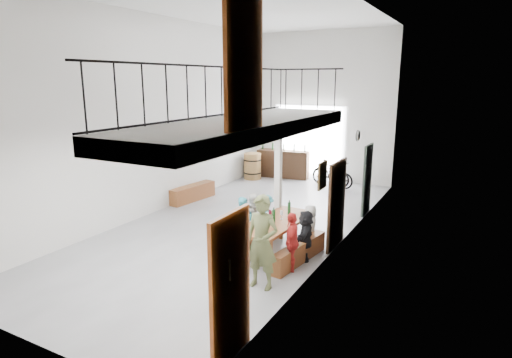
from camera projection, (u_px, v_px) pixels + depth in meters
The scene contains 24 objects.
floor at pixel (241, 224), 11.40m from camera, with size 12.00×12.00×0.00m, color slate.
room_walls at pixel (239, 88), 10.59m from camera, with size 12.00×12.00×12.00m.
gateway_portal at pixel (309, 143), 16.36m from camera, with size 2.80×0.08×2.80m, color white.
right_wall_decor at pixel (313, 188), 8.16m from camera, with size 0.07×8.28×5.07m.
balcony at pixel (248, 129), 7.13m from camera, with size 1.52×5.62×4.00m.
tasting_table at pixel (276, 225), 9.23m from camera, with size 1.02×2.23×0.79m.
bench_inner at pixel (250, 242), 9.58m from camera, with size 0.30×1.88×0.43m, color brown.
bench_wall at pixel (299, 252), 9.00m from camera, with size 0.24×1.86×0.43m, color brown.
tableware at pixel (274, 216), 9.12m from camera, with size 0.32×1.28×0.35m.
side_bench at pixel (192, 193), 13.58m from camera, with size 0.38×1.76×0.49m, color brown.
oak_barrel at pixel (252, 166), 16.48m from camera, with size 0.68×0.68×1.00m.
serving_counter at pixel (283, 164), 16.74m from camera, with size 2.02×0.56×1.07m, color #372113.
counter_bottles at pixel (283, 147), 16.57m from camera, with size 1.78×0.23×0.28m.
guest_left_a at pixel (233, 237), 9.01m from camera, with size 0.52×0.34×1.07m, color beige.
guest_left_b at pixel (244, 224), 9.54m from camera, with size 0.45×0.30×1.24m, color #246C79.
guest_left_c at pixel (255, 220), 9.85m from camera, with size 0.60×0.47×1.23m, color beige.
guest_left_d at pixel (266, 215), 10.46m from camera, with size 0.67×0.38×1.03m, color #246C79.
guest_right_a at pixel (292, 242), 8.53m from camera, with size 0.71×0.30×1.21m, color red.
guest_right_b at pixel (306, 235), 9.05m from camera, with size 1.02×0.32×1.10m, color black.
guest_right_c at pixel (310, 227), 9.68m from camera, with size 0.50×0.32×1.02m, color beige.
host_standing at pixel (262, 242), 7.76m from camera, with size 0.64×0.42×1.76m, color #4B512D.
potted_plant at pixel (334, 228), 10.56m from camera, with size 0.35×0.30×0.39m, color #154A19.
bicycle_near at pixel (332, 174), 15.33m from camera, with size 0.59×1.69×0.89m, color black.
bicycle_far at pixel (330, 173), 15.42m from camera, with size 0.44×1.56×0.94m, color black.
Camera 1 is at (5.46, -9.35, 3.77)m, focal length 30.00 mm.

